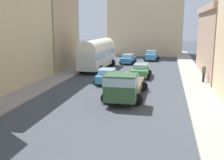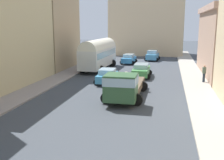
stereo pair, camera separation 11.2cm
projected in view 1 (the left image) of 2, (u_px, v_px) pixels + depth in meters
ground_plane at (120, 86)px, 26.22m from camera, size 154.00×154.00×0.00m
sidewalk_left at (51, 82)px, 27.64m from camera, size 2.50×70.00×0.14m
sidewalk_right at (198, 88)px, 24.77m from camera, size 2.50×70.00×0.14m
building_left_3 at (52, 26)px, 35.54m from camera, size 4.47×9.21×11.18m
distant_church at (146, 20)px, 52.23m from camera, size 13.91×7.60×19.48m
parked_bus_1 at (98, 53)px, 35.08m from camera, size 3.48×9.52×3.97m
cargo_truck_0 at (124, 85)px, 20.96m from camera, size 3.16×7.44×2.34m
car_0 at (141, 70)px, 30.45m from camera, size 2.30×4.39×1.49m
car_1 at (152, 55)px, 44.46m from camera, size 2.48×4.00×1.67m
car_2 at (107, 76)px, 27.14m from camera, size 2.43×3.82×1.46m
car_3 at (128, 59)px, 40.84m from camera, size 2.34×4.11×1.44m
pedestrian_0 at (204, 73)px, 27.00m from camera, size 0.50×0.50×1.87m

